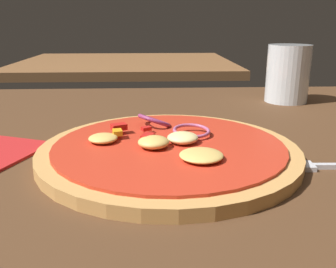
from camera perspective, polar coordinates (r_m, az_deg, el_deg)
dining_table at (r=0.37m, az=-0.76°, el=-7.40°), size 1.14×0.91×0.03m
pizza at (r=0.40m, az=0.10°, el=-2.47°), size 0.28×0.28×0.03m
beer_glass at (r=0.70m, az=17.89°, el=8.27°), size 0.07×0.07×0.10m
background_table at (r=1.38m, az=-6.50°, el=10.59°), size 0.75×0.62×0.03m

